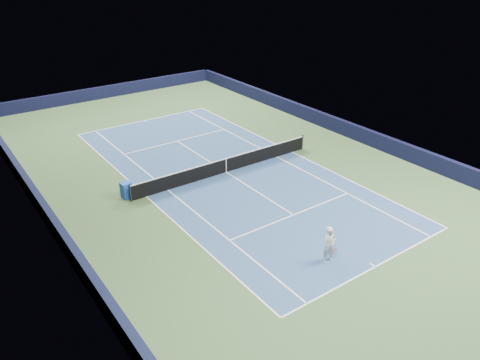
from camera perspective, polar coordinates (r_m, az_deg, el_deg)
ground at (r=29.45m, az=-1.70°, el=0.95°), size 40.00×40.00×0.00m
wall_far at (r=46.06m, az=-15.87°, el=10.33°), size 22.00×0.35×1.10m
wall_right at (r=35.89m, az=12.85°, el=6.10°), size 0.35×40.00×1.10m
wall_left at (r=25.55m, az=-22.33°, el=-4.16°), size 0.35×40.00×1.10m
court_surface at (r=29.45m, az=-1.70°, el=0.96°), size 10.97×23.77×0.01m
baseline_far at (r=39.15m, az=-11.55°, el=7.13°), size 10.97×0.08×0.00m
baseline_near at (r=21.99m, az=16.18°, el=-10.12°), size 10.97×0.08×0.00m
sideline_doubles_right at (r=32.53m, az=6.35°, el=3.41°), size 0.08×23.77×0.00m
sideline_doubles_left at (r=27.13m, az=-11.35°, el=-1.98°), size 0.08×23.77×0.00m
sideline_singles_right at (r=31.70m, az=4.49°, el=2.85°), size 0.08×23.77×0.00m
sideline_singles_left at (r=27.62m, az=-8.79°, el=-1.20°), size 0.08×23.77×0.00m
service_line_far at (r=34.50m, az=-7.67°, el=4.73°), size 8.23×0.08×0.00m
service_line_near at (r=25.01m, az=6.55°, el=-4.25°), size 8.23×0.08×0.00m
center_service_line at (r=29.44m, az=-1.70°, el=0.97°), size 0.08×12.80×0.00m
center_mark_far at (r=39.02m, az=-11.45°, el=7.07°), size 0.08×0.30×0.00m
center_mark_near at (r=22.06m, az=15.88°, el=-9.94°), size 0.08×0.30×0.00m
tennis_net at (r=29.23m, az=-1.71°, el=1.84°), size 12.90×0.10×1.07m
sponsor_cube at (r=27.07m, az=-13.66°, el=-1.21°), size 0.63×0.57×0.94m
tennis_player at (r=21.35m, az=10.85°, el=-7.76°), size 0.81×1.26×2.54m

